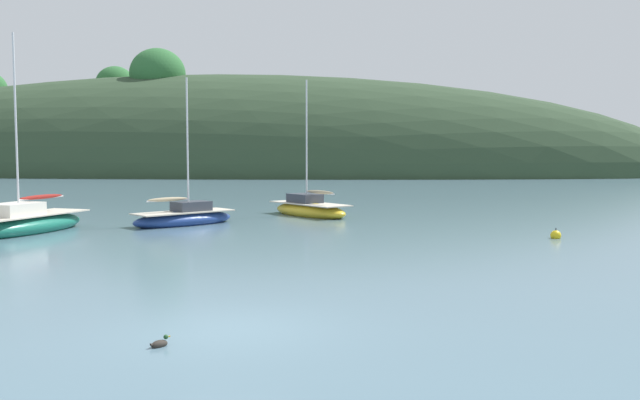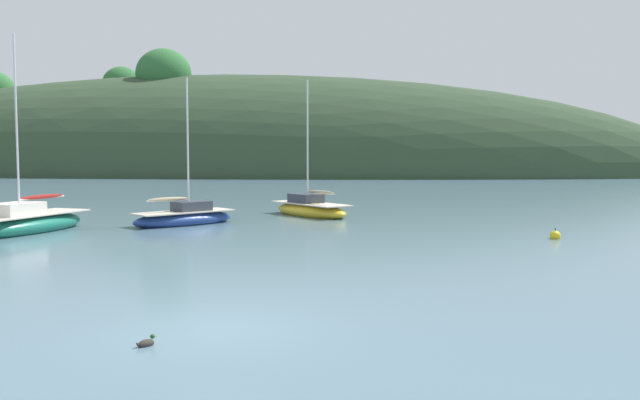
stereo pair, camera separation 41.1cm
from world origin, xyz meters
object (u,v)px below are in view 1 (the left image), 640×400
at_px(sailboat_blue_center, 309,209).
at_px(mooring_buoy_channel, 556,235).
at_px(sailboat_orange_cutter, 24,224).
at_px(mooring_buoy_inner, 31,212).
at_px(duck_straggler, 160,344).
at_px(sailboat_teal_outer, 184,218).

height_order(sailboat_blue_center, mooring_buoy_channel, sailboat_blue_center).
bearing_deg(mooring_buoy_channel, sailboat_orange_cutter, -179.38).
relative_size(sailboat_blue_center, mooring_buoy_channel, 14.69).
bearing_deg(mooring_buoy_inner, mooring_buoy_channel, -16.09).
bearing_deg(mooring_buoy_channel, sailboat_blue_center, 142.11).
distance_m(sailboat_orange_cutter, mooring_buoy_channel, 23.37).
bearing_deg(sailboat_blue_center, mooring_buoy_inner, -176.73).
bearing_deg(sailboat_blue_center, duck_straggler, -90.07).
bearing_deg(duck_straggler, mooring_buoy_inner, 123.39).
relative_size(mooring_buoy_inner, duck_straggler, 1.41).
relative_size(sailboat_teal_outer, duck_straggler, 19.70).
height_order(sailboat_teal_outer, mooring_buoy_channel, sailboat_teal_outer).
height_order(sailboat_teal_outer, duck_straggler, sailboat_teal_outer).
xyz_separation_m(sailboat_teal_outer, mooring_buoy_channel, (17.16, -3.65, -0.23)).
xyz_separation_m(sailboat_blue_center, duck_straggler, (-0.03, -25.47, -0.32)).
height_order(mooring_buoy_inner, duck_straggler, mooring_buoy_inner).
relative_size(sailboat_orange_cutter, sailboat_teal_outer, 1.21).
relative_size(sailboat_orange_cutter, mooring_buoy_channel, 16.86).
height_order(sailboat_teal_outer, mooring_buoy_inner, sailboat_teal_outer).
xyz_separation_m(sailboat_orange_cutter, sailboat_teal_outer, (6.21, 3.90, -0.06)).
bearing_deg(sailboat_orange_cutter, sailboat_blue_center, 37.49).
distance_m(sailboat_blue_center, duck_straggler, 25.47).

